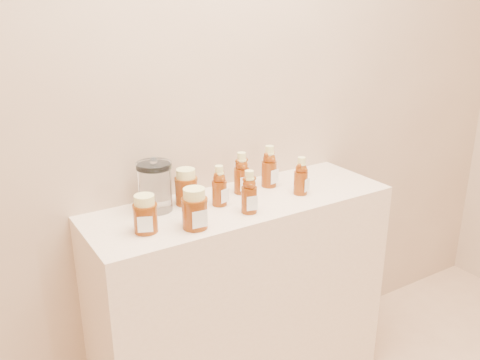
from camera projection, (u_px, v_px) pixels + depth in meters
wall_back at (214, 75)px, 1.94m from camera, size 3.50×0.02×2.70m
display_table at (242, 302)px, 2.08m from camera, size 1.20×0.40×0.90m
bear_bottle_back_left at (219, 183)px, 1.87m from camera, size 0.07×0.07×0.17m
bear_bottle_back_mid at (242, 170)px, 1.98m from camera, size 0.07×0.07×0.19m
bear_bottle_back_right at (269, 164)px, 2.05m from camera, size 0.08×0.08×0.19m
bear_bottle_front_left at (249, 189)px, 1.80m from camera, size 0.07×0.07×0.18m
bear_bottle_front_right at (301, 173)px, 1.97m from camera, size 0.08×0.08×0.17m
honey_jar_left at (145, 214)px, 1.66m from camera, size 0.11×0.11×0.13m
honey_jar_back at (186, 187)px, 1.88m from camera, size 0.10×0.10×0.14m
honey_jar_front at (195, 208)px, 1.69m from camera, size 0.10×0.10×0.14m
glass_canister at (155, 185)px, 1.82m from camera, size 0.15×0.15×0.20m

